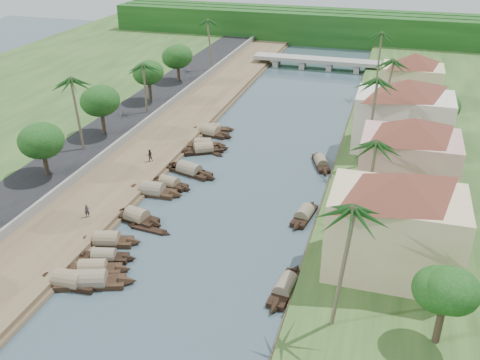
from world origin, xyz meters
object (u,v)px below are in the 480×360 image
(sampan_0, at_px, (90,282))
(sampan_1, at_px, (69,281))
(building_near, at_px, (396,222))
(person_near, at_px, (87,211))
(bridge, at_px, (316,61))

(sampan_0, xyz_separation_m, sampan_1, (-1.95, -0.56, -0.00))
(building_near, bearing_deg, person_near, 178.29)
(building_near, bearing_deg, sampan_0, -161.56)
(building_near, height_order, sampan_1, building_near)
(building_near, relative_size, sampan_1, 1.90)
(sampan_1, distance_m, person_near, 11.36)
(bridge, xyz_separation_m, sampan_1, (-9.83, -83.52, -1.30))
(person_near, bearing_deg, sampan_0, -90.82)
(bridge, distance_m, sampan_1, 84.10)
(bridge, distance_m, sampan_0, 83.35)
(building_near, bearing_deg, bridge, 104.39)
(person_near, bearing_deg, sampan_1, -100.77)
(bridge, bearing_deg, sampan_1, -96.71)
(bridge, relative_size, sampan_0, 3.07)
(sampan_0, relative_size, sampan_1, 1.16)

